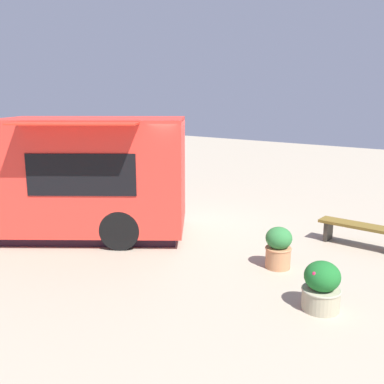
{
  "coord_description": "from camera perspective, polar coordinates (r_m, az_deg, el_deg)",
  "views": [
    {
      "loc": [
        -6.87,
        -6.61,
        2.95
      ],
      "look_at": [
        -0.05,
        -0.89,
        1.01
      ],
      "focal_mm": 39.97,
      "sensor_mm": 36.0,
      "label": 1
    }
  ],
  "objects": [
    {
      "name": "planter_flowering_far",
      "position": [
        6.47,
        16.91,
        -11.98
      ],
      "size": [
        0.56,
        0.56,
        0.72
      ],
      "color": "tan",
      "rests_on": "ground_plane"
    },
    {
      "name": "food_truck",
      "position": [
        9.71,
        -16.85,
        1.58
      ],
      "size": [
        5.08,
        5.58,
        2.56
      ],
      "color": "red",
      "rests_on": "ground_plane"
    },
    {
      "name": "ground_plane",
      "position": [
        9.98,
        -3.77,
        -4.94
      ],
      "size": [
        40.0,
        40.0,
        0.0
      ],
      "primitive_type": "plane",
      "color": "tan"
    },
    {
      "name": "plaza_bench",
      "position": [
        9.35,
        21.46,
        -4.71
      ],
      "size": [
        0.42,
        1.62,
        0.47
      ],
      "color": "brown",
      "rests_on": "ground_plane"
    },
    {
      "name": "person_customer",
      "position": [
        14.79,
        -4.49,
        2.23
      ],
      "size": [
        0.78,
        0.51,
        0.93
      ],
      "color": "#6C5D56",
      "rests_on": "ground_plane"
    },
    {
      "name": "planter_flowering_near",
      "position": [
        7.78,
        11.46,
        -7.21
      ],
      "size": [
        0.47,
        0.47,
        0.75
      ],
      "color": "#B77950",
      "rests_on": "ground_plane"
    }
  ]
}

